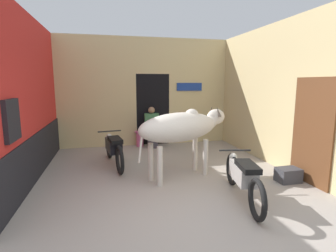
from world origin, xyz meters
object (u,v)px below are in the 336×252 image
motorcycle_far (114,148)px  crate (288,175)px  cow (183,128)px  motorcycle_near (243,176)px  plastic_stool (140,138)px  shopkeeper_seated (152,126)px

motorcycle_far → crate: size_ratio=4.49×
cow → crate: 2.30m
motorcycle_near → crate: (1.30, 0.52, -0.28)m
motorcycle_near → plastic_stool: 4.32m
cow → motorcycle_far: size_ratio=1.10×
cow → motorcycle_far: bearing=141.1°
cow → shopkeeper_seated: bearing=94.0°
motorcycle_far → shopkeeper_seated: size_ratio=1.60×
motorcycle_far → shopkeeper_seated: shopkeeper_seated is taller
cow → crate: bearing=-21.3°
cow → motorcycle_near: cow is taller
motorcycle_far → crate: (3.34, -1.88, -0.29)m
shopkeeper_seated → cow: bearing=-86.0°
motorcycle_near → motorcycle_far: bearing=130.5°
crate → shopkeeper_seated: bearing=122.3°
motorcycle_far → crate: bearing=-29.3°
motorcycle_far → plastic_stool: bearing=64.3°
shopkeeper_seated → motorcycle_far: bearing=-127.6°
motorcycle_near → cow: bearing=117.7°
motorcycle_near → plastic_stool: bearing=106.3°
cow → motorcycle_far: cow is taller
plastic_stool → crate: (2.51, -3.62, -0.11)m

